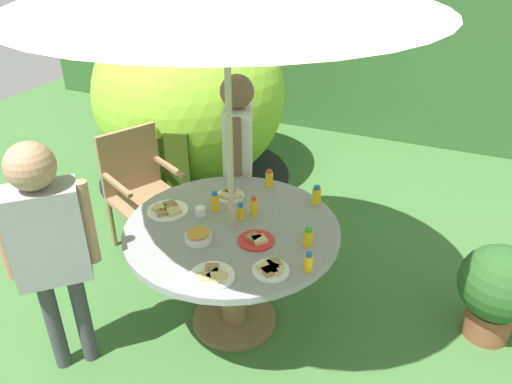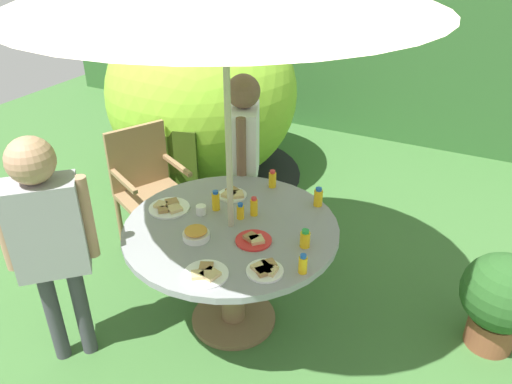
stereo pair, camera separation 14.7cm
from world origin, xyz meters
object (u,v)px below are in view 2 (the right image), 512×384
Objects in this scene: juice_bottle_spot_a at (303,264)px; juice_bottle_spot_b at (272,179)px; child_in_grey_shirt at (47,228)px; plate_mid_left at (169,207)px; plate_far_left at (233,194)px; child_in_white_shirt at (244,143)px; snack_bowl at (196,234)px; plate_center_back at (206,274)px; plate_near_right at (265,270)px; plate_back_edge at (254,240)px; cup_near at (201,210)px; wooden_chair at (147,182)px; juice_bottle_center_front at (254,207)px; potted_plant at (501,298)px; juice_bottle_mid_right at (305,239)px; garden_table at (232,247)px; juice_bottle_far_right at (240,211)px; dome_tent at (203,95)px; juice_bottle_front_edge at (216,201)px; juice_bottle_near_left at (318,197)px.

juice_bottle_spot_a is 0.91× the size of juice_bottle_spot_b.
child_in_grey_shirt is 12.77× the size of juice_bottle_spot_a.
plate_far_left is at bearing 49.08° from plate_mid_left.
child_in_white_shirt is 9.20× the size of snack_bowl.
plate_center_back is 1.21× the size of plate_near_right.
child_in_grey_shirt is 1.36m from juice_bottle_spot_a.
plate_back_edge is 3.25× the size of cup_near.
plate_mid_left is 0.86m from plate_near_right.
child_in_white_shirt is at bearing 130.76° from juice_bottle_spot_a.
plate_far_left is at bearing 130.91° from plate_near_right.
plate_back_edge is (-0.18, 0.22, -0.00)m from plate_near_right.
wooden_chair reaches higher than juice_bottle_center_front.
potted_plant is 5.99× the size of juice_bottle_mid_right.
garden_table is at bearing -62.63° from plate_far_left.
child_in_grey_shirt is 11.64× the size of juice_bottle_center_front.
garden_table is at bearing -179.81° from juice_bottle_mid_right.
plate_far_left is at bearing 131.86° from plate_back_edge.
juice_bottle_center_front is at bearing 51.76° from juice_bottle_far_right.
juice_bottle_center_front is (0.80, 0.85, -0.11)m from child_in_grey_shirt.
dome_tent reaches higher than juice_bottle_front_edge.
snack_bowl reaches higher than cup_near.
wooden_chair reaches higher than plate_far_left.
juice_bottle_front_edge is (-0.55, -0.33, 0.00)m from juice_bottle_near_left.
dome_tent reaches higher than potted_plant.
plate_back_edge is 1.90× the size of juice_bottle_mid_right.
juice_bottle_mid_right reaches higher than garden_table.
juice_bottle_spot_b is (0.13, 0.75, 0.02)m from snack_bowl.
plate_near_right is 1.59× the size of juice_bottle_center_front.
juice_bottle_spot_b is at bearing 179.67° from potted_plant.
juice_bottle_center_front is 0.25m from juice_bottle_front_edge.
plate_back_edge is (0.08, 0.38, -0.00)m from plate_center_back.
juice_bottle_spot_b is 0.57m from cup_near.
plate_center_back is at bearing -147.98° from plate_near_right.
child_in_white_shirt is 11.27× the size of juice_bottle_near_left.
juice_bottle_front_edge is (-0.17, 0.12, 0.22)m from garden_table.
juice_bottle_front_edge is at bearing 145.43° from garden_table.
juice_bottle_front_edge is at bearing 12.18° from child_in_grey_shirt.
child_in_white_shirt is at bearing 135.15° from juice_bottle_mid_right.
juice_bottle_far_right is (0.17, -0.21, 0.03)m from plate_far_left.
plate_mid_left is (0.29, 0.67, -0.16)m from child_in_grey_shirt.
plate_near_right is at bearing -23.96° from child_in_grey_shirt.
juice_bottle_spot_a is at bearing -25.20° from juice_bottle_front_edge.
plate_center_back is 0.31m from plate_near_right.
garden_table is 0.91× the size of child_in_white_shirt.
juice_bottle_center_front is at bearing 68.19° from garden_table.
juice_bottle_far_right is 0.79× the size of juice_bottle_front_edge.
juice_bottle_front_edge is at bearing 154.80° from juice_bottle_spot_a.
juice_bottle_center_front reaches higher than potted_plant.
garden_table is 6.56× the size of plate_near_right.
wooden_chair is 15.00× the size of cup_near.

